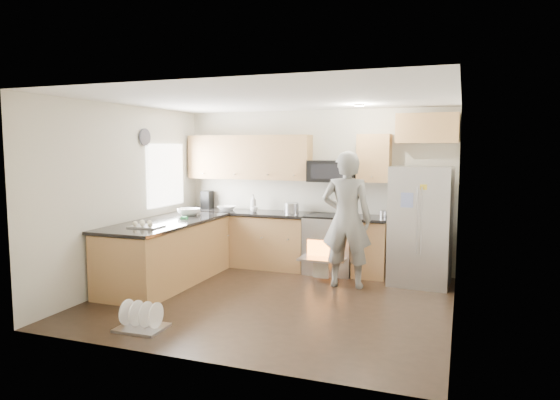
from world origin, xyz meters
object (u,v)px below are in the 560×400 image
at_px(refrigerator, 421,226).
at_px(person, 347,219).
at_px(stove_range, 330,231).
at_px(dish_rack, 142,322).

height_order(refrigerator, person, person).
height_order(stove_range, refrigerator, stove_range).
height_order(stove_range, dish_rack, stove_range).
bearing_deg(dish_rack, stove_range, 67.48).
bearing_deg(person, refrigerator, -157.88).
bearing_deg(dish_rack, person, 54.74).
xyz_separation_m(stove_range, person, (0.42, -0.72, 0.30)).
relative_size(refrigerator, person, 0.89).
height_order(person, dish_rack, person).
bearing_deg(person, stove_range, -63.36).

